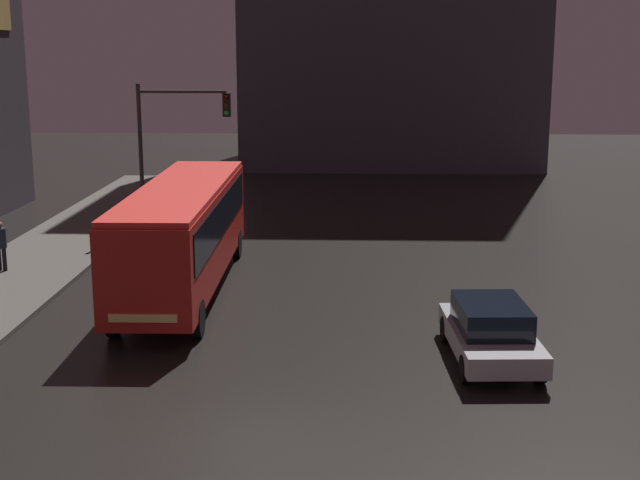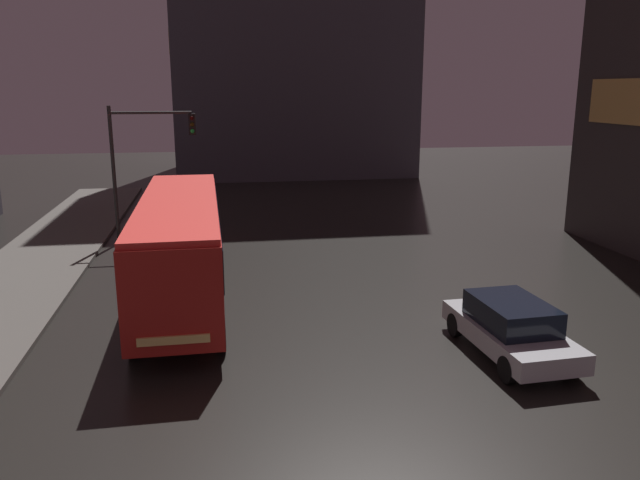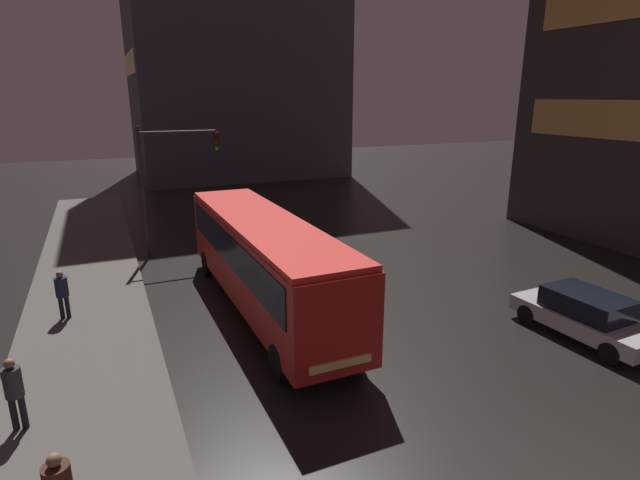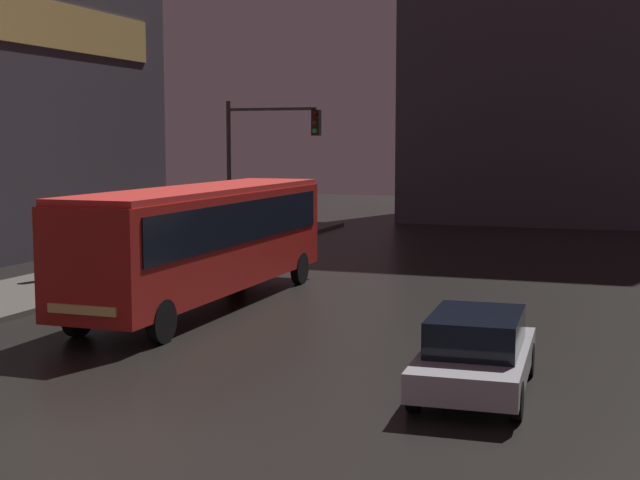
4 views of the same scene
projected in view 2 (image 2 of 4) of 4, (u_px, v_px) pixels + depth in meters
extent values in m
cube|color=#EAC66B|center=(175.00, 46.00, 47.85)|extent=(0.24, 10.20, 1.80)
cube|color=#AD1E19|center=(181.00, 244.00, 19.78)|extent=(2.50, 11.63, 2.55)
cube|color=black|center=(180.00, 227.00, 19.66)|extent=(2.55, 10.70, 1.10)
cube|color=red|center=(178.00, 202.00, 19.46)|extent=(2.45, 11.40, 0.16)
cube|color=#F4CC72|center=(174.00, 340.00, 14.42)|extent=(1.67, 0.12, 0.20)
cylinder|color=black|center=(220.00, 332.00, 16.07)|extent=(0.26, 1.00, 1.00)
cylinder|color=black|center=(133.00, 338.00, 15.70)|extent=(0.26, 1.00, 1.00)
cylinder|color=black|center=(215.00, 248.00, 24.49)|extent=(0.26, 1.00, 1.00)
cylinder|color=black|center=(158.00, 251.00, 24.11)|extent=(0.26, 1.00, 1.00)
cube|color=#B7B7BC|center=(510.00, 334.00, 15.82)|extent=(2.05, 4.35, 0.50)
cube|color=black|center=(512.00, 313.00, 15.69)|extent=(1.68, 2.42, 0.64)
cylinder|color=black|center=(572.00, 363.00, 14.69)|extent=(0.23, 0.65, 0.64)
cylinder|color=black|center=(508.00, 370.00, 14.34)|extent=(0.23, 0.65, 0.64)
cylinder|color=black|center=(511.00, 320.00, 17.41)|extent=(0.23, 0.65, 0.64)
cylinder|color=black|center=(455.00, 325.00, 17.06)|extent=(0.23, 0.65, 0.64)
cylinder|color=#2D2D2D|center=(114.00, 176.00, 26.67)|extent=(0.16, 0.16, 5.93)
cylinder|color=#2D2D2D|center=(151.00, 113.00, 26.32)|extent=(3.39, 0.12, 0.12)
cube|color=black|center=(192.00, 124.00, 26.71)|extent=(0.30, 0.24, 0.90)
sphere|color=#390706|center=(192.00, 118.00, 26.51)|extent=(0.18, 0.18, 0.18)
sphere|color=#3B2B07|center=(192.00, 124.00, 26.58)|extent=(0.18, 0.18, 0.18)
sphere|color=green|center=(192.00, 131.00, 26.64)|extent=(0.18, 0.18, 0.18)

